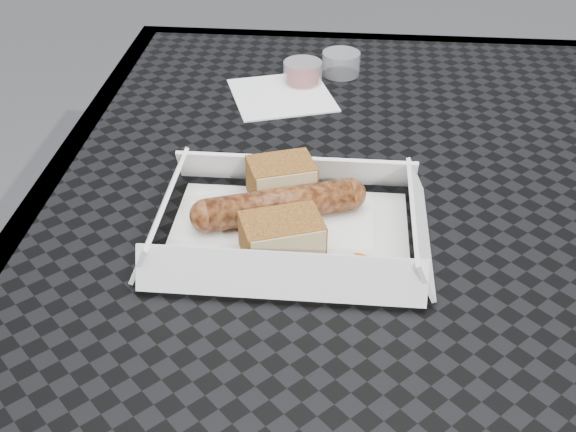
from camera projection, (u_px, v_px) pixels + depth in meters
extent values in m
cube|color=black|center=(421.00, 182.00, 0.76)|extent=(0.80, 0.80, 0.01)
cube|color=black|center=(405.00, 47.00, 1.08)|extent=(0.80, 0.03, 0.03)
cube|color=black|center=(65.00, 171.00, 0.79)|extent=(0.03, 0.80, 0.03)
cylinder|color=black|center=(189.00, 243.00, 1.29)|extent=(0.03, 0.03, 0.73)
cube|color=white|center=(289.00, 234.00, 0.67)|extent=(0.22, 0.15, 0.00)
cylinder|color=brown|center=(280.00, 205.00, 0.68)|extent=(0.14, 0.08, 0.03)
sphere|color=brown|center=(350.00, 194.00, 0.69)|extent=(0.03, 0.03, 0.03)
sphere|color=brown|center=(206.00, 216.00, 0.66)|extent=(0.03, 0.03, 0.03)
cube|color=#936224|center=(281.00, 179.00, 0.71)|extent=(0.07, 0.06, 0.04)
cube|color=#936224|center=(282.00, 236.00, 0.63)|extent=(0.08, 0.07, 0.04)
cylinder|color=#E24D09|center=(350.00, 270.00, 0.62)|extent=(0.02, 0.02, 0.00)
torus|color=white|center=(359.00, 275.00, 0.62)|extent=(0.02, 0.02, 0.00)
cube|color=#B2D17F|center=(363.00, 269.00, 0.62)|extent=(0.02, 0.02, 0.00)
cube|color=white|center=(282.00, 95.00, 0.91)|extent=(0.15, 0.15, 0.00)
cylinder|color=maroon|center=(303.00, 73.00, 0.93)|extent=(0.05, 0.05, 0.03)
cylinder|color=silver|center=(341.00, 63.00, 0.96)|extent=(0.05, 0.05, 0.03)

